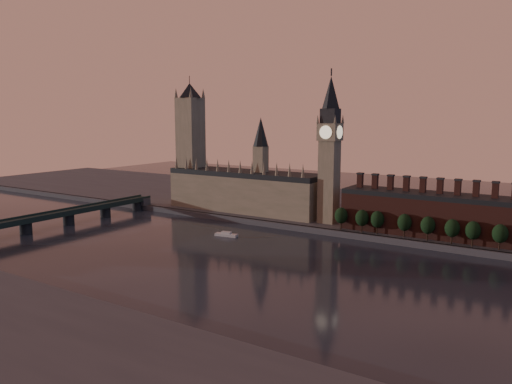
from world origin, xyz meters
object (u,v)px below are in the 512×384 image
Objects in this scene: victoria_tower at (191,140)px; westminster_bridge at (44,219)px; river_boat at (226,234)px; big_ben at (330,148)px.

westminster_bridge is at bearing -106.56° from victoria_tower.
victoria_tower is at bearing 132.66° from river_boat.
victoria_tower is 120.67m from river_boat.
victoria_tower is at bearing 73.44° from westminster_bridge.
big_ben is 93.70m from river_boat.
river_boat is at bearing 24.07° from westminster_bridge.
westminster_bridge reaches higher than river_boat.
big_ben reaches higher than river_boat.
victoria_tower reaches higher than big_ben.
victoria_tower is 0.54× the size of westminster_bridge.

